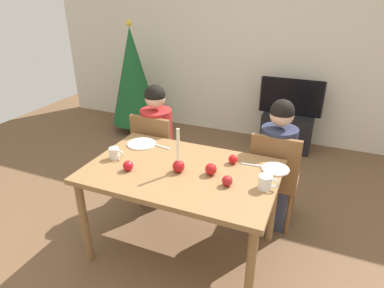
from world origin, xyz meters
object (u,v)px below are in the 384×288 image
candle_centerpiece (178,163)px  apple_near_candle (227,181)px  apple_by_left_plate (128,166)px  apple_by_right_mug (211,169)px  person_right_child (275,167)px  chair_right (274,174)px  plate_right (275,169)px  mug_left (115,153)px  plate_left (142,144)px  mug_right (266,182)px  chair_left (156,151)px  dining_table (182,179)px  apple_far_edge (233,159)px  tv (291,97)px  christmas_tree (133,76)px  tv_stand (287,131)px  person_left_child (157,145)px

candle_centerpiece → apple_near_candle: 0.38m
apple_by_left_plate → apple_by_right_mug: (0.58, 0.18, 0.00)m
person_right_child → apple_near_candle: person_right_child is taller
chair_right → plate_right: bearing=-82.5°
candle_centerpiece → mug_left: 0.55m
plate_left → mug_right: size_ratio=1.77×
plate_right → apple_by_right_mug: bearing=-149.3°
plate_left → apple_near_candle: (0.87, -0.34, 0.03)m
chair_left → plate_right: chair_left is taller
candle_centerpiece → plate_left: 0.58m
dining_table → mug_left: (-0.55, -0.04, 0.13)m
apple_near_candle → apple_by_right_mug: size_ratio=0.87×
chair_right → mug_right: (0.03, -0.63, 0.29)m
chair_right → plate_right: size_ratio=4.45×
apple_near_candle → apple_far_edge: size_ratio=1.06×
chair_right → tv: tv is taller
person_right_child → mug_right: (0.03, -0.66, 0.23)m
tv → plate_right: 2.05m
mug_right → apple_far_edge: 0.39m
christmas_tree → mug_left: 2.40m
plate_left → mug_right: (1.11, -0.28, 0.04)m
chair_right → mug_left: bearing=-150.4°
chair_right → apple_far_edge: bearing=-126.1°
dining_table → candle_centerpiece: bearing=-97.9°
mug_right → apple_by_left_plate: size_ratio=1.79×
dining_table → tv_stand: 2.39m
apple_near_candle → apple_far_edge: apple_near_candle is taller
tv → mug_left: tv is taller
chair_right → plate_left: 1.17m
dining_table → tv_stand: dining_table is taller
christmas_tree → apple_far_edge: bearing=-42.1°
tv_stand → apple_near_candle: size_ratio=8.64×
dining_table → person_left_child: person_left_child is taller
apple_by_left_plate → person_left_child: bearing=103.9°
candle_centerpiece → mug_left: (-0.55, -0.01, -0.02)m
apple_near_candle → dining_table: bearing=167.7°
person_right_child → tv: size_ratio=1.48×
tv → plate_right: tv is taller
person_left_child → plate_left: bearing=-81.1°
christmas_tree → plate_left: (1.21, -1.81, -0.06)m
chair_right → plate_right: 0.43m
tv_stand → plate_left: 2.32m
chair_left → person_left_child: person_left_child is taller
dining_table → christmas_tree: 2.68m
person_right_child → mug_left: person_right_child is taller
apple_near_candle → apple_by_right_mug: (-0.15, 0.10, 0.01)m
mug_right → apple_far_edge: (-0.30, 0.25, -0.01)m
person_left_child → apple_near_candle: bearing=-37.9°
person_right_child → mug_left: bearing=-149.2°
candle_centerpiece → apple_near_candle: (0.38, -0.04, -0.03)m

